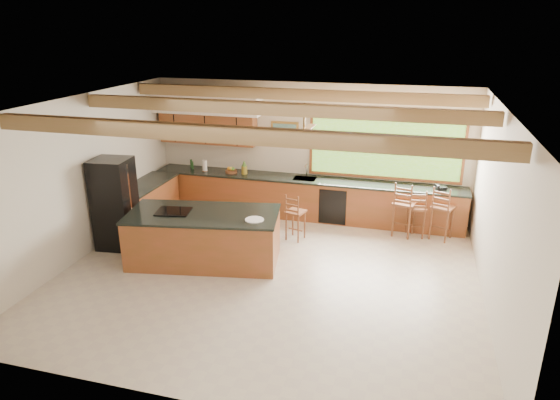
# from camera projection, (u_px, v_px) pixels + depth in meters

# --- Properties ---
(ground) EXTENTS (7.20, 7.20, 0.00)m
(ground) POSITION_uv_depth(u_px,v_px,m) (268.00, 275.00, 8.84)
(ground) COLOR #BFB09F
(ground) RESTS_ON ground
(room_shell) EXTENTS (7.27, 6.54, 3.02)m
(room_shell) POSITION_uv_depth(u_px,v_px,m) (268.00, 144.00, 8.73)
(room_shell) COLOR beige
(room_shell) RESTS_ON ground
(counter_run) EXTENTS (7.12, 3.10, 1.25)m
(counter_run) POSITION_uv_depth(u_px,v_px,m) (265.00, 200.00, 11.18)
(counter_run) COLOR brown
(counter_run) RESTS_ON ground
(island) EXTENTS (2.92, 1.74, 0.98)m
(island) POSITION_uv_depth(u_px,v_px,m) (204.00, 237.00, 9.22)
(island) COLOR brown
(island) RESTS_ON ground
(refrigerator) EXTENTS (0.76, 0.75, 1.79)m
(refrigerator) POSITION_uv_depth(u_px,v_px,m) (115.00, 204.00, 9.70)
(refrigerator) COLOR black
(refrigerator) RESTS_ON ground
(bar_stool_a) EXTENTS (0.44, 0.44, 0.99)m
(bar_stool_a) POSITION_uv_depth(u_px,v_px,m) (295.00, 213.00, 10.07)
(bar_stool_a) COLOR brown
(bar_stool_a) RESTS_ON ground
(bar_stool_b) EXTENTS (0.42, 0.42, 1.05)m
(bar_stool_b) POSITION_uv_depth(u_px,v_px,m) (416.00, 209.00, 10.20)
(bar_stool_b) COLOR brown
(bar_stool_b) RESTS_ON ground
(bar_stool_c) EXTENTS (0.54, 0.54, 1.15)m
(bar_stool_c) POSITION_uv_depth(u_px,v_px,m) (443.00, 209.00, 10.04)
(bar_stool_c) COLOR brown
(bar_stool_c) RESTS_ON ground
(bar_stool_d) EXTENTS (0.51, 0.51, 1.18)m
(bar_stool_d) POSITION_uv_depth(u_px,v_px,m) (404.00, 205.00, 10.20)
(bar_stool_d) COLOR brown
(bar_stool_d) RESTS_ON ground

